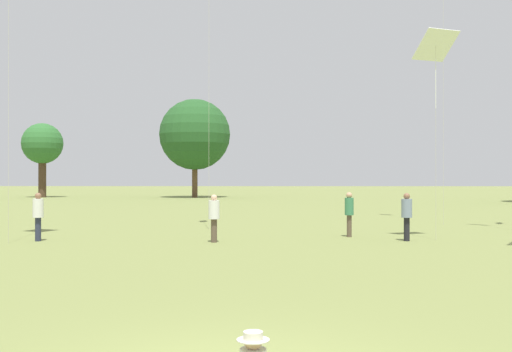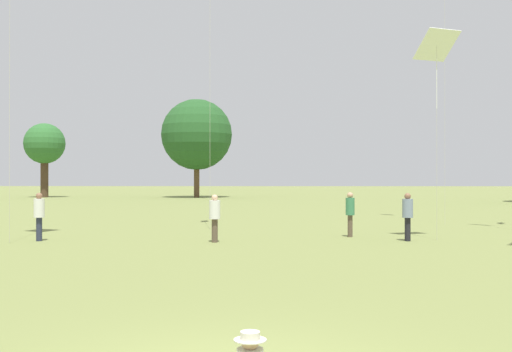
# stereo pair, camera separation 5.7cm
# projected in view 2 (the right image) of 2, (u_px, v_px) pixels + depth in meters

# --- Properties ---
(person_standing_2) EXTENTS (0.52, 0.52, 1.68)m
(person_standing_2) POSITION_uv_depth(u_px,v_px,m) (39.00, 212.00, 20.76)
(person_standing_2) COLOR #282D42
(person_standing_2) RESTS_ON ground
(person_standing_3) EXTENTS (0.51, 0.51, 1.63)m
(person_standing_3) POSITION_uv_depth(u_px,v_px,m) (215.00, 214.00, 20.33)
(person_standing_3) COLOR brown
(person_standing_3) RESTS_ON ground
(person_standing_4) EXTENTS (0.45, 0.45, 1.66)m
(person_standing_4) POSITION_uv_depth(u_px,v_px,m) (350.00, 210.00, 22.19)
(person_standing_4) COLOR brown
(person_standing_4) RESTS_ON ground
(person_standing_7) EXTENTS (0.45, 0.45, 1.67)m
(person_standing_7) POSITION_uv_depth(u_px,v_px,m) (408.00, 213.00, 20.74)
(person_standing_7) COLOR black
(person_standing_7) RESTS_ON ground
(kite_3) EXTENTS (1.62, 1.44, 7.33)m
(kite_3) POSITION_uv_depth(u_px,v_px,m) (437.00, 48.00, 21.06)
(kite_3) COLOR white
(kite_3) RESTS_ON ground
(distant_tree_0) EXTENTS (4.55, 4.55, 8.33)m
(distant_tree_0) POSITION_uv_depth(u_px,v_px,m) (45.00, 145.00, 67.18)
(distant_tree_0) COLOR #473323
(distant_tree_0) RESTS_ON ground
(distant_tree_1) EXTENTS (7.88, 7.88, 10.95)m
(distant_tree_1) POSITION_uv_depth(u_px,v_px,m) (197.00, 135.00, 66.52)
(distant_tree_1) COLOR brown
(distant_tree_1) RESTS_ON ground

